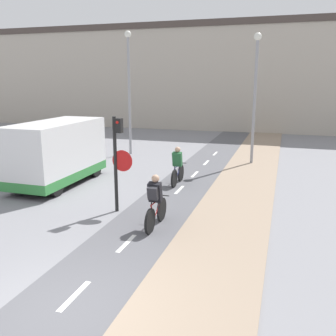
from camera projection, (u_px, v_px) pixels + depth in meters
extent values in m
plane|color=gray|center=(60.00, 312.00, 6.79)|extent=(120.00, 120.00, 0.00)
cube|color=#56565B|center=(60.00, 311.00, 6.79)|extent=(2.15, 60.00, 0.02)
cube|color=white|center=(75.00, 296.00, 7.25)|extent=(0.12, 1.10, 0.00)
cube|color=white|center=(126.00, 243.00, 9.57)|extent=(0.12, 1.10, 0.00)
cube|color=white|center=(158.00, 211.00, 11.89)|extent=(0.12, 1.10, 0.00)
cube|color=white|center=(179.00, 190.00, 14.21)|extent=(0.12, 1.10, 0.00)
cube|color=white|center=(195.00, 174.00, 16.53)|extent=(0.12, 1.10, 0.00)
cube|color=white|center=(206.00, 163.00, 18.86)|extent=(0.12, 1.10, 0.00)
cube|color=white|center=(215.00, 153.00, 21.18)|extent=(0.12, 1.10, 0.00)
cube|color=gray|center=(181.00, 335.00, 6.12)|extent=(2.40, 60.00, 0.05)
cube|color=#B2A899|center=(242.00, 80.00, 31.23)|extent=(60.00, 5.00, 8.11)
cube|color=#473D38|center=(245.00, 25.00, 30.24)|extent=(60.00, 5.20, 0.50)
cylinder|color=black|center=(116.00, 165.00, 11.65)|extent=(0.11, 0.11, 3.02)
cube|color=black|center=(119.00, 126.00, 11.32)|extent=(0.20, 0.20, 0.44)
sphere|color=red|center=(117.00, 122.00, 11.19)|extent=(0.09, 0.09, 0.09)
cone|color=red|center=(122.00, 161.00, 11.54)|extent=(0.67, 0.01, 0.67)
cone|color=silver|center=(122.00, 161.00, 11.54)|extent=(0.60, 0.02, 0.60)
cylinder|color=gray|center=(129.00, 97.00, 20.49)|extent=(0.14, 0.14, 6.33)
sphere|color=silver|center=(128.00, 34.00, 19.73)|extent=(0.36, 0.36, 0.36)
cylinder|color=gray|center=(254.00, 104.00, 18.03)|extent=(0.14, 0.14, 5.94)
sphere|color=silver|center=(258.00, 37.00, 17.32)|extent=(0.36, 0.36, 0.36)
cylinder|color=black|center=(150.00, 221.00, 10.15)|extent=(0.07, 0.71, 0.71)
cylinder|color=black|center=(162.00, 209.00, 11.08)|extent=(0.07, 0.71, 0.71)
cylinder|color=maroon|center=(158.00, 207.00, 10.75)|extent=(0.04, 0.64, 0.44)
cylinder|color=maroon|center=(153.00, 211.00, 10.31)|extent=(0.04, 0.33, 0.46)
cylinder|color=maroon|center=(156.00, 201.00, 10.56)|extent=(0.04, 0.93, 0.07)
cylinder|color=maroon|center=(152.00, 219.00, 10.33)|extent=(0.04, 0.38, 0.05)
cylinder|color=black|center=(162.00, 195.00, 10.98)|extent=(0.46, 0.03, 0.03)
cube|color=black|center=(155.00, 192.00, 10.39)|extent=(0.36, 0.31, 0.59)
sphere|color=tan|center=(155.00, 179.00, 10.34)|extent=(0.22, 0.22, 0.22)
cylinder|color=#232328|center=(151.00, 207.00, 10.49)|extent=(0.04, 0.07, 0.45)
cylinder|color=#232328|center=(158.00, 208.00, 10.43)|extent=(0.04, 0.07, 0.45)
cube|color=#28282D|center=(153.00, 193.00, 10.21)|extent=(0.28, 0.23, 0.39)
cylinder|color=black|center=(174.00, 179.00, 14.52)|extent=(0.07, 0.70, 0.70)
cylinder|color=black|center=(181.00, 173.00, 15.42)|extent=(0.07, 0.70, 0.70)
cylinder|color=navy|center=(179.00, 170.00, 15.10)|extent=(0.04, 0.62, 0.43)
cylinder|color=navy|center=(176.00, 172.00, 14.68)|extent=(0.04, 0.32, 0.46)
cylinder|color=navy|center=(178.00, 166.00, 14.91)|extent=(0.04, 0.89, 0.07)
cylinder|color=navy|center=(176.00, 178.00, 14.69)|extent=(0.04, 0.37, 0.05)
cylinder|color=black|center=(181.00, 163.00, 15.32)|extent=(0.46, 0.03, 0.03)
cube|color=#235B33|center=(177.00, 159.00, 14.75)|extent=(0.36, 0.31, 0.59)
sphere|color=tan|center=(178.00, 149.00, 14.70)|extent=(0.22, 0.22, 0.22)
cylinder|color=#232328|center=(175.00, 170.00, 14.85)|extent=(0.04, 0.07, 0.44)
cylinder|color=#232328|center=(179.00, 171.00, 14.79)|extent=(0.04, 0.07, 0.44)
cube|color=silver|center=(57.00, 150.00, 14.81)|extent=(1.93, 4.53, 2.25)
cube|color=#33843D|center=(59.00, 174.00, 15.03)|extent=(1.94, 4.54, 0.36)
cube|color=black|center=(85.00, 133.00, 16.80)|extent=(1.74, 0.04, 0.70)
cylinder|color=black|center=(61.00, 166.00, 16.66)|extent=(0.18, 0.70, 0.70)
cylinder|color=black|center=(96.00, 169.00, 16.16)|extent=(0.18, 0.70, 0.70)
cylinder|color=black|center=(16.00, 183.00, 13.93)|extent=(0.18, 0.70, 0.70)
cylinder|color=black|center=(56.00, 187.00, 13.42)|extent=(0.18, 0.70, 0.70)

